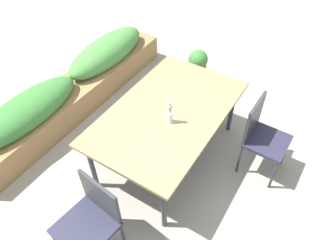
{
  "coord_description": "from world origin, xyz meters",
  "views": [
    {
      "loc": [
        -1.98,
        -1.19,
        2.96
      ],
      "look_at": [
        0.02,
        0.05,
        0.6
      ],
      "focal_mm": 33.08,
      "sensor_mm": 36.0,
      "label": 1
    }
  ],
  "objects": [
    {
      "name": "chair_end_left",
      "position": [
        -1.24,
        0.04,
        0.49
      ],
      "size": [
        0.51,
        0.51,
        0.85
      ],
      "rotation": [
        0.0,
        0.0,
        1.45
      ],
      "color": "#242538",
      "rests_on": "ground"
    },
    {
      "name": "flower_vase",
      "position": [
        -0.1,
        -0.05,
        0.85
      ],
      "size": [
        0.06,
        0.06,
        0.28
      ],
      "color": "silver",
      "rests_on": "dining_table"
    },
    {
      "name": "chair_near_right",
      "position": [
        0.43,
        -0.87,
        0.53
      ],
      "size": [
        0.44,
        0.44,
        0.93
      ],
      "rotation": [
        0.0,
        0.0,
        3.12
      ],
      "color": "#27263C",
      "rests_on": "ground"
    },
    {
      "name": "potted_plant",
      "position": [
        1.54,
        0.47,
        0.26
      ],
      "size": [
        0.29,
        0.29,
        0.5
      ],
      "color": "#9E6047",
      "rests_on": "ground"
    },
    {
      "name": "ground_plane",
      "position": [
        0.0,
        0.0,
        0.0
      ],
      "size": [
        12.0,
        12.0,
        0.0
      ],
      "primitive_type": "plane",
      "color": "gray"
    },
    {
      "name": "dining_table",
      "position": [
        0.02,
        0.05,
        0.68
      ],
      "size": [
        1.78,
        1.1,
        0.73
      ],
      "color": "#8C704C",
      "rests_on": "ground"
    },
    {
      "name": "planter_box",
      "position": [
        0.13,
        1.6,
        0.32
      ],
      "size": [
        3.24,
        0.56,
        0.69
      ],
      "color": "olive",
      "rests_on": "ground"
    }
  ]
}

